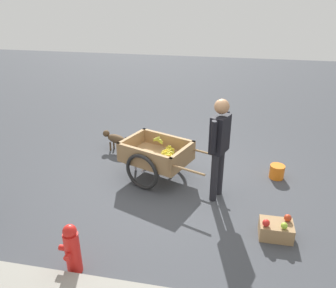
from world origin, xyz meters
name	(u,v)px	position (x,y,z in m)	size (l,w,h in m)	color
ground_plane	(176,187)	(0.00, 0.00, 0.00)	(24.00, 24.00, 0.00)	#3D3F44
fruit_cart	(157,156)	(0.38, -0.27, 0.43)	(1.81, 1.30, 0.70)	#937047
vendor_person	(219,141)	(-0.68, 0.14, 0.99)	(0.31, 0.53, 1.64)	black
dog	(115,138)	(1.48, -1.17, 0.27)	(0.64, 0.33, 0.40)	#4C3823
fire_hydrant	(72,249)	(0.87, 2.06, 0.33)	(0.25, 0.25, 0.67)	red
plastic_bucket	(277,172)	(-1.70, -0.66, 0.12)	(0.26, 0.26, 0.24)	orange
apple_crate	(276,229)	(-1.54, 0.96, 0.12)	(0.44, 0.32, 0.32)	#99754C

